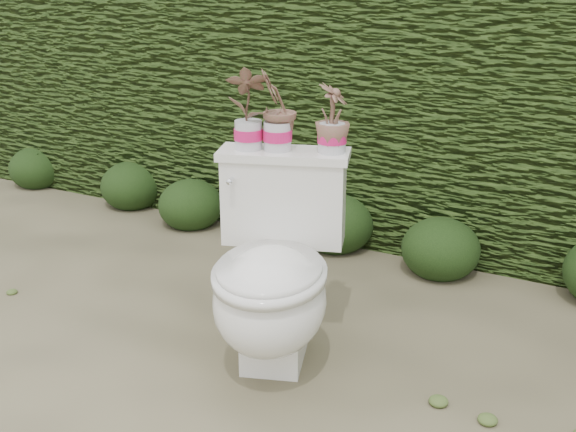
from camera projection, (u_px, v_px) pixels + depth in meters
The scene contains 11 objects.
ground at pixel (282, 347), 2.88m from camera, with size 60.00×60.00×0.00m, color #827A59.
hedge at pixel (421, 86), 3.93m from camera, with size 8.00×1.00×1.60m, color #3D591D.
toilet at pixel (274, 277), 2.66m from camera, with size 0.65×0.79×0.78m.
potted_plant_left at pixel (248, 110), 2.71m from camera, with size 0.16×0.11×0.30m, color #28621E.
potted_plant_center at pixel (277, 112), 2.69m from camera, with size 0.16×0.13×0.29m, color #28621E.
potted_plant_right at pixel (332, 121), 2.67m from camera, with size 0.14×0.14×0.24m, color #28621E.
liriope_clump_0 at pixel (36, 164), 4.85m from camera, with size 0.36×0.36×0.29m, color #233B14.
liriope_clump_1 at pixel (131, 181), 4.46m from camera, with size 0.38×0.38×0.31m, color #233B14.
liriope_clump_2 at pixel (190, 200), 4.13m from camera, with size 0.37×0.37×0.30m, color #233B14.
liriope_clump_3 at pixel (336, 218), 3.81m from camera, with size 0.41×0.41×0.33m, color #233B14.
liriope_clump_4 at pixel (441, 244), 3.50m from camera, with size 0.38×0.38×0.31m, color #233B14.
Camera 1 is at (1.20, -2.22, 1.48)m, focal length 45.00 mm.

